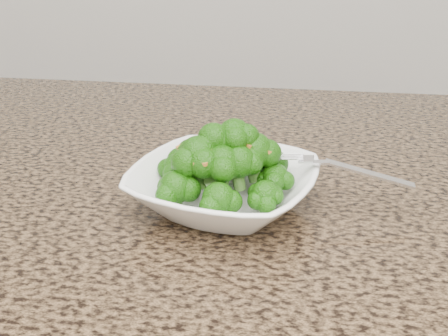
# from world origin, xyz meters

# --- Properties ---
(granite_counter) EXTENTS (1.64, 1.04, 0.03)m
(granite_counter) POSITION_xyz_m (0.00, 0.30, 0.89)
(granite_counter) COLOR brown
(granite_counter) RESTS_ON cabinet
(bowl) EXTENTS (0.25, 0.25, 0.05)m
(bowl) POSITION_xyz_m (0.09, 0.30, 0.93)
(bowl) COLOR white
(bowl) RESTS_ON granite_counter
(broccoli_pile) EXTENTS (0.18, 0.18, 0.07)m
(broccoli_pile) POSITION_xyz_m (0.09, 0.30, 0.99)
(broccoli_pile) COLOR #1D5F0A
(broccoli_pile) RESTS_ON bowl
(garlic_topping) EXTENTS (0.11, 0.11, 0.01)m
(garlic_topping) POSITION_xyz_m (0.09, 0.30, 1.02)
(garlic_topping) COLOR #C2782F
(garlic_topping) RESTS_ON broccoli_pile
(fork) EXTENTS (0.17, 0.04, 0.01)m
(fork) POSITION_xyz_m (0.20, 0.31, 0.96)
(fork) COLOR silver
(fork) RESTS_ON bowl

